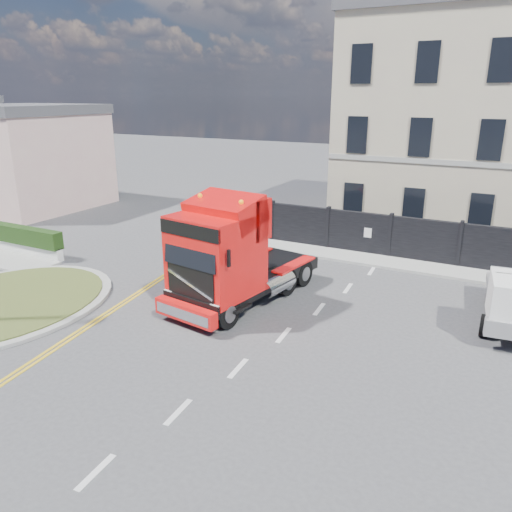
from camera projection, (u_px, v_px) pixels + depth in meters
The scene contains 8 objects.
ground at pixel (211, 312), 17.36m from camera, with size 120.00×120.00×0.00m, color #424244.
traffic_island at pixel (1, 304), 17.89m from camera, with size 6.80×6.80×0.17m.
hedge_wall at pixel (0, 235), 24.12m from camera, with size 8.00×0.55×1.35m.
seaside_bldg_pink at pixel (27, 161), 32.82m from camera, with size 8.00×8.00×6.00m, color beige.
hoarding_fence at pixel (449, 244), 21.75m from camera, with size 18.80×0.25×2.00m.
georgian_building at pixel (467, 123), 26.83m from camera, with size 12.30×10.30×12.80m.
pavement_far at pixel (430, 269), 21.53m from camera, with size 20.00×1.60×0.12m, color #979892.
truck at pixel (228, 259), 17.37m from camera, with size 3.43×6.88×3.95m.
Camera 1 is at (8.75, -13.36, 7.26)m, focal length 35.00 mm.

